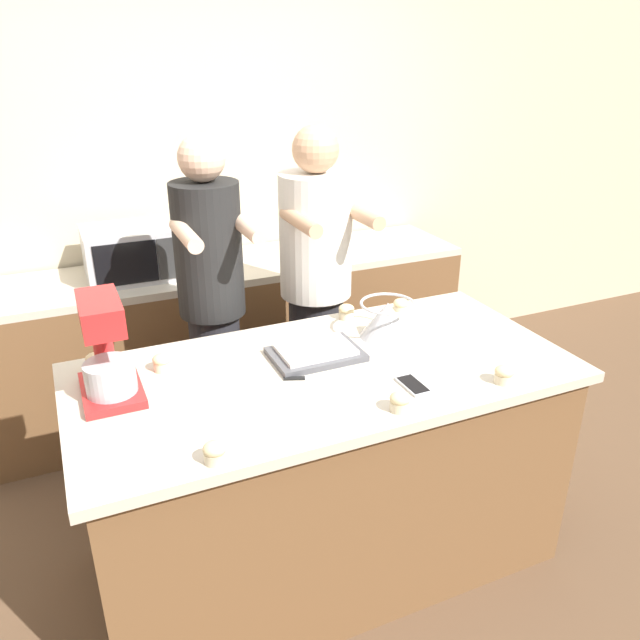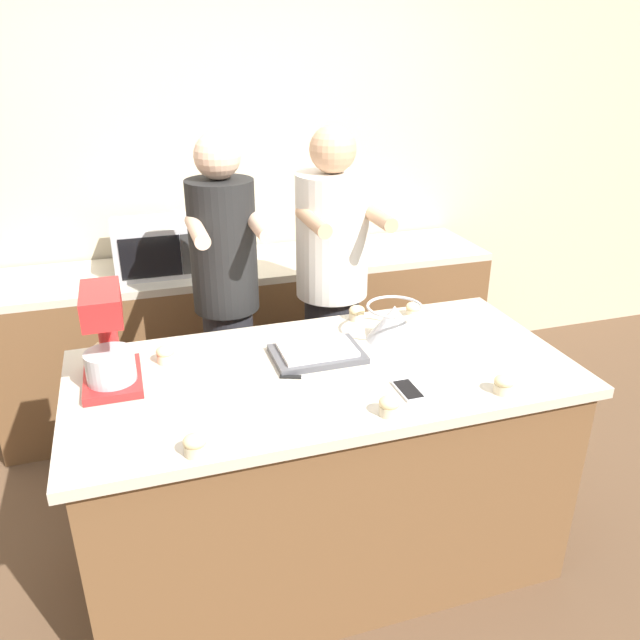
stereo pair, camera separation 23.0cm
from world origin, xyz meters
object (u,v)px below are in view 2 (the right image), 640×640
Objects in this scene: person_left at (227,309)px; cupcake_6 at (389,406)px; mixing_bowl at (394,322)px; cupcake_0 at (195,445)px; cupcake_4 at (504,384)px; cupcake_1 at (165,354)px; microwave_oven at (156,247)px; stand_mixer at (107,343)px; cell_phone at (408,390)px; knife at (306,378)px; cupcake_3 at (413,309)px; baking_tray at (317,353)px; person_right at (332,298)px; cupcake_2 at (103,350)px; cupcake_5 at (357,313)px.

cupcake_6 is (0.35, -1.06, 0.04)m from person_left.
mixing_bowl is 3.30× the size of cupcake_0.
cupcake_4 is (0.79, -1.05, 0.04)m from person_left.
cupcake_1 is at bearing 92.91° from cupcake_0.
cupcake_0 is at bearing -104.68° from person_left.
stand_mixer is at bearing -101.39° from microwave_oven.
cell_phone is 0.37m from knife.
baking_tray is at bearing -155.05° from cupcake_3.
knife is at bearing -14.87° from stand_mixer.
person_right reaches higher than cupcake_3.
person_right is 8.08× the size of knife.
cupcake_3 is 1.00× the size of cupcake_4.
cupcake_0 is (-0.88, -0.54, -0.05)m from mixing_bowl.
cupcake_0 is at bearing -177.82° from cupcake_6.
stand_mixer is at bearing 177.94° from baking_tray.
cupcake_2 is at bearing -147.11° from person_left.
cupcake_2 is (-1.05, -0.35, 0.05)m from person_right.
microwave_oven reaches higher than cupcake_4.
cupcake_0 is at bearing -87.09° from cupcake_1.
cell_phone is (0.47, -0.94, 0.01)m from person_left.
stand_mixer is at bearing 113.64° from cupcake_0.
cupcake_5 is at bearing 170.76° from cupcake_3.
person_right is 3.82× the size of microwave_oven.
person_left is at bearing 75.32° from cupcake_0.
knife is 0.56m from cupcake_0.
cupcake_3 is at bearing 59.07° from cupcake_6.
cupcake_1 is 1.00× the size of cupcake_4.
person_right is 24.47× the size of cupcake_6.
cell_phone is at bearing -21.01° from stand_mixer.
microwave_oven is 1.77m from cupcake_0.
person_right is at bearing 87.77° from cell_phone.
cupcake_1 is (-0.83, -0.46, 0.05)m from person_right.
knife is at bearing -129.81° from cupcake_5.
microwave_oven is 2.03m from cupcake_4.
cupcake_2 is at bearing 152.25° from cupcake_4.
person_right is at bearing 92.23° from cupcake_5.
cupcake_3 is (0.53, 0.24, 0.02)m from baking_tray.
cupcake_4 is (0.31, -0.11, 0.03)m from cell_phone.
cupcake_2 is 1.50m from cupcake_4.
baking_tray is 0.42m from cell_phone.
cupcake_5 is (0.84, 0.15, 0.00)m from cupcake_1.
mixing_bowl is 0.52× the size of microwave_oven.
cupcake_5 is (0.52, -0.31, 0.04)m from person_left.
cupcake_5 is 0.77m from cupcake_6.
cupcake_1 is at bearing -92.87° from microwave_oven.
cupcake_2 is (-1.14, 0.19, -0.05)m from mixing_bowl.
cupcake_4 reaches higher than cell_phone.
mixing_bowl reaches higher than cupcake_0.
cupcake_4 is 0.79m from cupcake_5.
microwave_oven is (-0.85, 1.23, 0.03)m from mixing_bowl.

